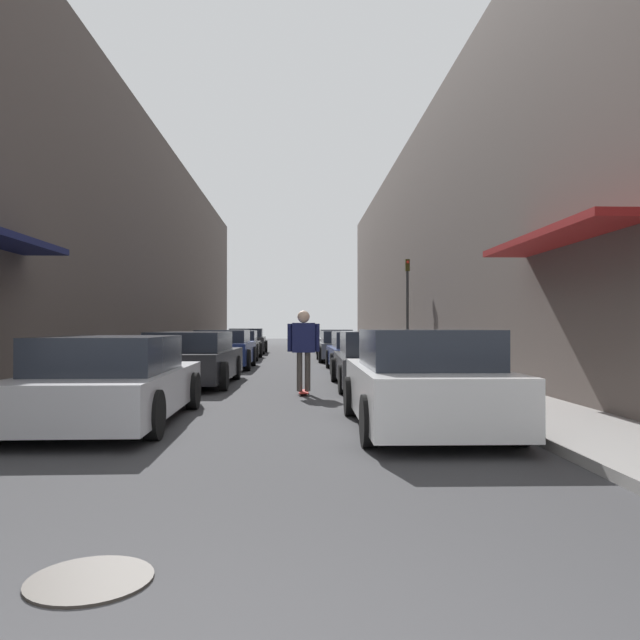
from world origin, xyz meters
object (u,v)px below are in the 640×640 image
object	(u,v)px
parked_car_left_2	(224,349)
traffic_light	(407,299)
parked_car_right_2	(358,352)
parked_car_left_1	(192,359)
skateboarder	(304,343)
manhole_cover	(90,580)
parked_car_right_0	(423,382)
parked_car_left_4	(247,341)
parked_car_right_4	(336,343)
parked_car_right_1	(375,361)
parked_car_left_0	(113,381)
parked_car_left_3	(238,345)
parked_car_right_3	(343,346)

from	to	relation	value
parked_car_left_2	traffic_light	size ratio (longest dim) A/B	1.07
parked_car_right_2	parked_car_left_2	bearing A→B (deg)	161.87
parked_car_left_1	skateboarder	xyz separation A→B (m)	(2.70, -2.21, 0.45)
parked_car_left_1	manhole_cover	world-z (taller)	parked_car_left_1
parked_car_right_0	manhole_cover	xyz separation A→B (m)	(-2.90, -5.04, -0.65)
parked_car_right_0	parked_car_right_2	distance (m)	11.20
parked_car_left_4	parked_car_right_4	bearing A→B (deg)	-27.54
parked_car_right_2	parked_car_left_4	bearing A→B (deg)	109.38
parked_car_right_1	parked_car_left_0	bearing A→B (deg)	-130.88
parked_car_left_3	parked_car_left_4	world-z (taller)	parked_car_left_4
parked_car_left_1	parked_car_left_2	bearing A→B (deg)	89.32
parked_car_left_2	parked_car_right_4	size ratio (longest dim) A/B	0.95
parked_car_left_1	manhole_cover	distance (m)	11.81
parked_car_right_0	skateboarder	distance (m)	4.76
parked_car_left_3	parked_car_right_1	size ratio (longest dim) A/B	1.00
parked_car_right_0	parked_car_right_4	xyz separation A→B (m)	(0.13, 21.94, -0.03)
parked_car_left_1	parked_car_left_4	bearing A→B (deg)	90.30
parked_car_left_3	parked_car_right_4	distance (m)	5.71
parked_car_left_3	parked_car_left_1	bearing A→B (deg)	-90.10
parked_car_right_3	manhole_cover	world-z (taller)	parked_car_right_3
parked_car_left_3	skateboarder	bearing A→B (deg)	-79.06
parked_car_right_2	traffic_light	size ratio (longest dim) A/B	1.16
parked_car_right_1	skateboarder	distance (m)	2.28
parked_car_left_3	parked_car_right_0	size ratio (longest dim) A/B	1.14
parked_car_left_3	parked_car_right_0	distance (m)	18.83
parked_car_left_4	parked_car_right_0	world-z (taller)	parked_car_right_0
traffic_light	parked_car_right_0	bearing A→B (deg)	-99.27
parked_car_left_3	skateboarder	world-z (taller)	skateboarder
parked_car_left_3	skateboarder	size ratio (longest dim) A/B	2.73
parked_car_right_1	parked_car_right_2	xyz separation A→B (m)	(0.14, 5.26, -0.02)
parked_car_left_3	manhole_cover	world-z (taller)	parked_car_left_3
manhole_cover	traffic_light	world-z (taller)	traffic_light
parked_car_left_3	parked_car_left_4	distance (m)	5.98
manhole_cover	parked_car_right_4	bearing A→B (deg)	83.58
parked_car_right_4	manhole_cover	xyz separation A→B (m)	(-3.04, -26.98, -0.62)
parked_car_left_0	parked_car_right_3	size ratio (longest dim) A/B	1.19
parked_car_right_3	manhole_cover	size ratio (longest dim) A/B	5.72
parked_car_left_0	parked_car_left_3	size ratio (longest dim) A/B	0.99
parked_car_left_3	parked_car_right_4	bearing A→B (deg)	39.19
parked_car_right_0	skateboarder	world-z (taller)	skateboarder
parked_car_right_1	traffic_light	size ratio (longest dim) A/B	1.25
parked_car_left_4	parked_car_right_1	world-z (taller)	parked_car_left_4
parked_car_right_0	skateboarder	size ratio (longest dim) A/B	2.40
parked_car_right_4	parked_car_right_2	bearing A→B (deg)	-89.62
parked_car_left_3	parked_car_right_2	xyz separation A→B (m)	(4.50, -7.13, -0.00)
parked_car_right_1	parked_car_right_4	xyz separation A→B (m)	(0.07, 16.01, 0.00)
parked_car_left_4	skateboarder	world-z (taller)	skateboarder
parked_car_left_1	parked_car_left_0	bearing A→B (deg)	-91.43
parked_car_right_0	parked_car_right_1	world-z (taller)	parked_car_right_0
parked_car_left_2	parked_car_right_1	xyz separation A→B (m)	(4.31, -6.72, -0.02)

